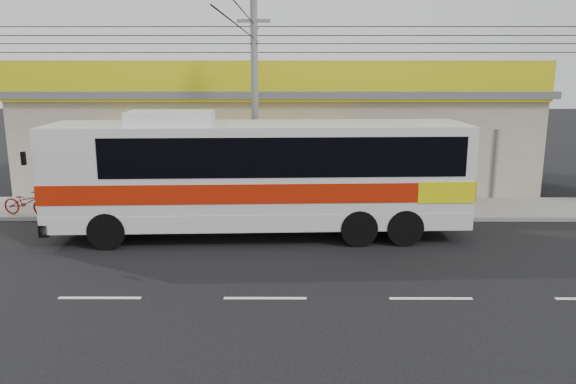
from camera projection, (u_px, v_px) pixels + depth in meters
name	position (u px, v px, depth m)	size (l,w,h in m)	color
ground	(269.00, 263.00, 15.97)	(120.00, 120.00, 0.00)	black
sidewalk	(275.00, 208.00, 21.81)	(30.00, 3.20, 0.15)	gray
lane_markings	(265.00, 298.00, 13.53)	(50.00, 0.12, 0.01)	silver
storefront_building	(278.00, 135.00, 26.73)	(22.60, 9.20, 5.70)	#A69B86
coach_bus	(265.00, 170.00, 18.15)	(13.40, 3.39, 4.10)	silver
motorbike_red	(26.00, 202.00, 20.46)	(0.63, 1.81, 0.95)	maroon
motorbike_dark	(145.00, 191.00, 21.94)	(0.53, 1.86, 1.12)	black
utility_pole	(254.00, 38.00, 19.83)	(34.00, 14.00, 7.82)	#5F5F5D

